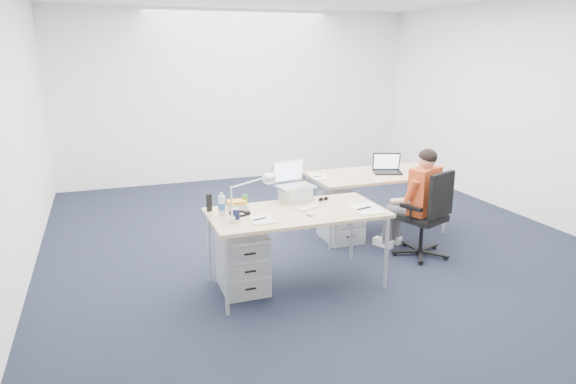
% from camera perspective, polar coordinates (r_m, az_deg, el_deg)
% --- Properties ---
extents(floor, '(7.00, 7.00, 0.00)m').
position_cam_1_polar(floor, '(5.85, 3.71, -6.08)').
color(floor, black).
rests_on(floor, ground).
extents(room, '(6.02, 7.02, 2.80)m').
position_cam_1_polar(room, '(5.46, 4.03, 10.88)').
color(room, white).
rests_on(room, ground).
extents(desk_near, '(1.60, 0.80, 0.73)m').
position_cam_1_polar(desk_near, '(4.70, 0.97, -2.67)').
color(desk_near, tan).
rests_on(desk_near, ground).
extents(desk_far, '(1.60, 0.80, 0.73)m').
position_cam_1_polar(desk_far, '(6.22, 9.81, 1.63)').
color(desk_far, tan).
rests_on(desk_far, ground).
extents(office_chair, '(0.78, 0.78, 0.95)m').
position_cam_1_polar(office_chair, '(5.69, 14.86, -4.32)').
color(office_chair, black).
rests_on(office_chair, ground).
extents(seated_person, '(0.55, 0.70, 1.16)m').
position_cam_1_polar(seated_person, '(5.69, 13.73, -1.00)').
color(seated_person, '#C7451C').
rests_on(seated_person, ground).
extents(drawer_pedestal_near, '(0.40, 0.50, 0.55)m').
position_cam_1_polar(drawer_pedestal_near, '(4.77, -5.07, -7.69)').
color(drawer_pedestal_near, '#B0B4B6').
rests_on(drawer_pedestal_near, ground).
extents(drawer_pedestal_far, '(0.40, 0.50, 0.55)m').
position_cam_1_polar(drawer_pedestal_far, '(6.01, 5.89, -2.75)').
color(drawer_pedestal_far, '#B0B4B6').
rests_on(drawer_pedestal_far, ground).
extents(silver_laptop, '(0.39, 0.33, 0.37)m').
position_cam_1_polar(silver_laptop, '(4.99, 0.81, 1.18)').
color(silver_laptop, silver).
rests_on(silver_laptop, desk_near).
extents(wireless_keyboard, '(0.27, 0.19, 0.01)m').
position_cam_1_polar(wireless_keyboard, '(4.77, 2.31, -1.72)').
color(wireless_keyboard, white).
rests_on(wireless_keyboard, desk_near).
extents(computer_mouse, '(0.08, 0.10, 0.03)m').
position_cam_1_polar(computer_mouse, '(4.56, 2.45, -2.44)').
color(computer_mouse, white).
rests_on(computer_mouse, desk_near).
extents(headphones, '(0.22, 0.19, 0.03)m').
position_cam_1_polar(headphones, '(4.60, -5.38, -2.33)').
color(headphones, black).
rests_on(headphones, desk_near).
extents(can_koozie, '(0.06, 0.06, 0.10)m').
position_cam_1_polar(can_koozie, '(4.47, -5.78, -2.40)').
color(can_koozie, '#121A3B').
rests_on(can_koozie, desk_near).
extents(water_bottle, '(0.08, 0.08, 0.20)m').
position_cam_1_polar(water_bottle, '(4.58, -7.39, -1.35)').
color(water_bottle, silver).
rests_on(water_bottle, desk_near).
extents(bear_figurine, '(0.07, 0.05, 0.13)m').
position_cam_1_polar(bear_figurine, '(4.80, -4.81, -0.95)').
color(bear_figurine, '#23691C').
rests_on(bear_figurine, desk_near).
extents(book_stack, '(0.21, 0.17, 0.08)m').
position_cam_1_polar(book_stack, '(4.75, -5.66, -1.44)').
color(book_stack, silver).
rests_on(book_stack, desk_near).
extents(cordless_phone, '(0.05, 0.04, 0.16)m').
position_cam_1_polar(cordless_phone, '(4.71, -8.75, -1.17)').
color(cordless_phone, black).
rests_on(cordless_phone, desk_near).
extents(papers_left, '(0.21, 0.28, 0.01)m').
position_cam_1_polar(papers_left, '(4.44, -2.98, -3.09)').
color(papers_left, '#DFE082').
rests_on(papers_left, desk_near).
extents(papers_right, '(0.26, 0.36, 0.01)m').
position_cam_1_polar(papers_right, '(4.77, 8.68, -1.90)').
color(papers_right, '#DFE082').
rests_on(papers_right, desk_near).
extents(sunglasses, '(0.11, 0.06, 0.02)m').
position_cam_1_polar(sunglasses, '(5.02, 3.96, -0.82)').
color(sunglasses, black).
rests_on(sunglasses, desk_near).
extents(desk_lamp, '(0.40, 0.28, 0.43)m').
position_cam_1_polar(desk_lamp, '(4.37, -4.68, -0.54)').
color(desk_lamp, silver).
rests_on(desk_lamp, desk_near).
extents(dark_laptop, '(0.42, 0.41, 0.24)m').
position_cam_1_polar(dark_laptop, '(6.23, 11.05, 3.15)').
color(dark_laptop, black).
rests_on(dark_laptop, desk_far).
extents(far_cup, '(0.09, 0.09, 0.11)m').
position_cam_1_polar(far_cup, '(6.44, 9.97, 3.00)').
color(far_cup, white).
rests_on(far_cup, desk_far).
extents(far_papers, '(0.22, 0.29, 0.01)m').
position_cam_1_polar(far_papers, '(5.94, 3.47, 1.67)').
color(far_papers, white).
rests_on(far_papers, desk_far).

